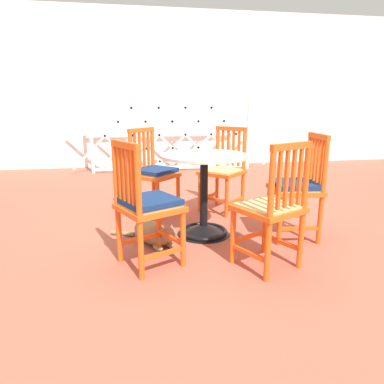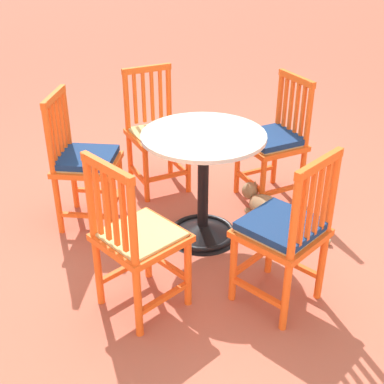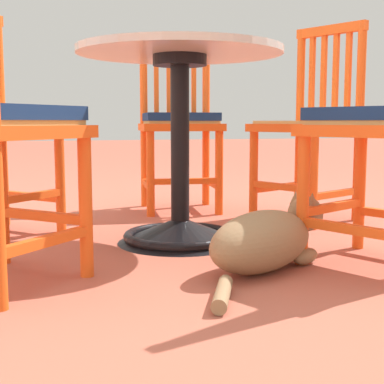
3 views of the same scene
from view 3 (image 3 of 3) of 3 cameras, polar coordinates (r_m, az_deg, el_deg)
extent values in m
plane|color=#AD5642|center=(2.21, 3.14, -4.87)|extent=(24.00, 24.00, 0.00)
cone|color=black|center=(2.14, -1.19, -3.85)|extent=(0.48, 0.48, 0.10)
torus|color=black|center=(2.15, -1.18, -4.50)|extent=(0.44, 0.44, 0.04)
cylinder|color=black|center=(2.11, -1.21, 4.80)|extent=(0.07, 0.07, 0.66)
cylinder|color=black|center=(2.12, -1.23, 13.28)|extent=(0.20, 0.20, 0.04)
cylinder|color=beige|center=(2.12, -1.23, 14.15)|extent=(0.76, 0.76, 0.02)
cylinder|color=#EA5619|center=(1.83, 11.23, -0.34)|extent=(0.04, 0.04, 0.45)
cylinder|color=#EA5619|center=(2.11, 16.72, 0.48)|extent=(0.04, 0.04, 0.45)
cube|color=#EA5619|center=(1.75, 15.65, -3.63)|extent=(0.32, 0.18, 0.03)
cube|color=#EA5619|center=(1.98, 14.12, -1.48)|extent=(0.18, 0.32, 0.03)
cube|color=#EA5619|center=(1.87, 18.74, 5.94)|extent=(0.54, 0.54, 0.04)
cube|color=tan|center=(1.87, 18.77, 6.62)|extent=(0.47, 0.47, 0.02)
cube|color=navy|center=(1.87, 18.81, 7.54)|extent=(0.48, 0.48, 0.04)
cylinder|color=#EA5619|center=(2.43, 12.25, 1.47)|extent=(0.04, 0.04, 0.45)
cylinder|color=#EA5619|center=(2.65, 6.29, 2.04)|extent=(0.04, 0.04, 0.45)
cylinder|color=#EA5619|center=(2.70, 16.67, 6.77)|extent=(0.04, 0.04, 0.91)
cylinder|color=#EA5619|center=(2.90, 10.91, 6.95)|extent=(0.04, 0.04, 0.91)
cube|color=#EA5619|center=(2.58, 14.43, -0.18)|extent=(0.17, 0.32, 0.03)
cube|color=#EA5619|center=(2.78, 8.62, 0.49)|extent=(0.17, 0.32, 0.03)
cube|color=#EA5619|center=(2.54, 9.12, 0.53)|extent=(0.32, 0.17, 0.03)
cube|color=#EA5619|center=(2.66, 11.57, 6.43)|extent=(0.53, 0.53, 0.04)
cube|color=tan|center=(2.66, 11.58, 6.90)|extent=(0.47, 0.47, 0.02)
cube|color=#EA5619|center=(2.75, 15.61, 11.51)|extent=(0.03, 0.03, 0.39)
cube|color=#EA5619|center=(2.79, 14.41, 11.49)|extent=(0.03, 0.03, 0.39)
cube|color=#EA5619|center=(2.82, 13.25, 11.46)|extent=(0.03, 0.03, 0.39)
cube|color=#EA5619|center=(2.86, 12.11, 11.43)|extent=(0.03, 0.03, 0.39)
cube|color=#EA5619|center=(2.83, 13.96, 15.71)|extent=(0.36, 0.19, 0.04)
cylinder|color=#EA5619|center=(2.77, 2.77, 2.30)|extent=(0.04, 0.04, 0.45)
cylinder|color=#EA5619|center=(2.71, -4.26, 2.19)|extent=(0.04, 0.04, 0.45)
cylinder|color=#EA5619|center=(3.09, 1.43, 7.08)|extent=(0.04, 0.04, 0.91)
cylinder|color=#EA5619|center=(3.04, -4.91, 7.06)|extent=(0.04, 0.04, 0.91)
cube|color=#EA5619|center=(2.94, 2.05, 0.93)|extent=(0.34, 0.06, 0.03)
cube|color=#EA5619|center=(2.89, -4.56, 0.80)|extent=(0.34, 0.06, 0.03)
cube|color=#EA5619|center=(2.74, -0.71, 1.10)|extent=(0.06, 0.34, 0.03)
cube|color=#EA5619|center=(2.89, -1.24, 6.62)|extent=(0.44, 0.44, 0.04)
cube|color=tan|center=(2.89, -1.24, 7.06)|extent=(0.39, 0.39, 0.02)
cube|color=#EA5619|center=(3.09, 0.18, 11.26)|extent=(0.02, 0.03, 0.39)
cube|color=#EA5619|center=(3.07, -1.09, 11.28)|extent=(0.02, 0.03, 0.39)
cube|color=#EA5619|center=(3.07, -2.37, 11.29)|extent=(0.02, 0.03, 0.39)
cube|color=#EA5619|center=(3.06, -3.66, 11.29)|extent=(0.02, 0.03, 0.39)
cube|color=#EA5619|center=(3.09, -1.74, 15.17)|extent=(0.07, 0.38, 0.04)
cube|color=navy|center=(2.89, -1.24, 7.65)|extent=(0.40, 0.40, 0.04)
cylinder|color=#EA5619|center=(2.38, -13.28, 1.32)|extent=(0.04, 0.04, 0.45)
cylinder|color=#EA5619|center=(2.62, -18.84, 6.69)|extent=(0.04, 0.04, 0.91)
cube|color=#EA5619|center=(2.51, -16.02, -0.42)|extent=(0.27, 0.25, 0.03)
cube|color=#EA5619|center=(2.27, -16.21, -0.45)|extent=(0.25, 0.27, 0.03)
cylinder|color=#EA5619|center=(1.91, -18.81, -0.29)|extent=(0.04, 0.04, 0.45)
cylinder|color=#EA5619|center=(1.68, -10.79, -1.00)|extent=(0.04, 0.04, 0.45)
cube|color=#EA5619|center=(1.57, -14.60, -4.85)|extent=(0.27, 0.25, 0.03)
cube|color=#EA5619|center=(1.80, -15.00, -2.36)|extent=(0.25, 0.27, 0.03)
ellipsoid|color=#8E704C|center=(1.74, 7.12, -5.01)|extent=(0.40, 0.48, 0.19)
ellipsoid|color=silver|center=(1.82, 8.95, -4.80)|extent=(0.22, 0.23, 0.14)
sphere|color=#8E704C|center=(1.93, 11.46, -2.20)|extent=(0.12, 0.12, 0.12)
ellipsoid|color=silver|center=(1.97, 12.08, -2.39)|extent=(0.07, 0.06, 0.04)
cone|color=#8E704C|center=(1.93, 10.50, -0.56)|extent=(0.04, 0.04, 0.04)
cone|color=#8E704C|center=(1.90, 12.13, -0.73)|extent=(0.04, 0.04, 0.04)
ellipsoid|color=#8E704C|center=(1.92, 8.62, -5.94)|extent=(0.11, 0.13, 0.05)
ellipsoid|color=#8E704C|center=(1.86, 11.45, -6.42)|extent=(0.11, 0.13, 0.05)
cylinder|color=#8E704C|center=(1.46, 3.12, -10.31)|extent=(0.22, 0.12, 0.04)
camera|label=1|loc=(3.78, 52.53, 14.90)|focal=32.22mm
camera|label=2|loc=(3.48, -66.86, 27.79)|focal=48.27mm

